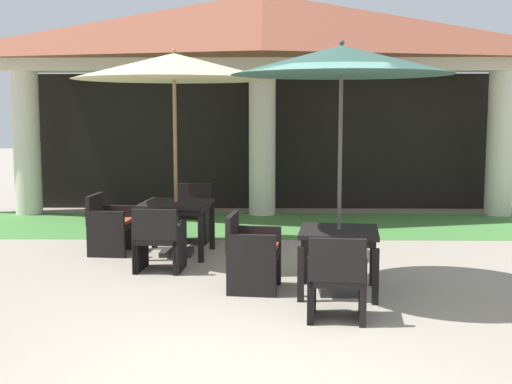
{
  "coord_description": "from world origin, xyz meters",
  "views": [
    {
      "loc": [
        0.09,
        -5.39,
        2.05
      ],
      "look_at": [
        -0.03,
        2.16,
        1.12
      ],
      "focal_mm": 46.98,
      "sensor_mm": 36.0,
      "label": 1
    }
  ],
  "objects_px": {
    "patio_umbrella_mid_right": "(341,63)",
    "terracotta_urn": "(146,232)",
    "patio_chair_near_foreground_south": "(159,241)",
    "patio_chair_near_foreground_west": "(110,225)",
    "patio_chair_mid_right_south": "(337,280)",
    "patio_chair_mid_right_west": "(251,254)",
    "patio_umbrella_near_foreground": "(174,68)",
    "patio_table_mid_right": "(339,239)",
    "patio_chair_near_foreground_north": "(190,215)",
    "patio_table_near_foreground": "(176,209)"
  },
  "relations": [
    {
      "from": "patio_umbrella_mid_right",
      "to": "terracotta_urn",
      "type": "height_order",
      "value": "patio_umbrella_mid_right"
    },
    {
      "from": "patio_chair_near_foreground_south",
      "to": "terracotta_urn",
      "type": "height_order",
      "value": "patio_chair_near_foreground_south"
    },
    {
      "from": "patio_chair_near_foreground_west",
      "to": "patio_chair_mid_right_south",
      "type": "height_order",
      "value": "patio_chair_mid_right_south"
    },
    {
      "from": "patio_chair_mid_right_south",
      "to": "patio_umbrella_mid_right",
      "type": "bearing_deg",
      "value": 90.0
    },
    {
      "from": "patio_chair_mid_right_west",
      "to": "patio_umbrella_near_foreground",
      "type": "bearing_deg",
      "value": -142.42
    },
    {
      "from": "patio_chair_near_foreground_south",
      "to": "terracotta_urn",
      "type": "distance_m",
      "value": 1.81
    },
    {
      "from": "patio_umbrella_mid_right",
      "to": "terracotta_urn",
      "type": "distance_m",
      "value": 4.49
    },
    {
      "from": "patio_umbrella_near_foreground",
      "to": "patio_chair_mid_right_west",
      "type": "distance_m",
      "value": 3.08
    },
    {
      "from": "patio_table_mid_right",
      "to": "patio_umbrella_mid_right",
      "type": "distance_m",
      "value": 1.93
    },
    {
      "from": "patio_umbrella_near_foreground",
      "to": "patio_chair_near_foreground_north",
      "type": "bearing_deg",
      "value": 84.76
    },
    {
      "from": "patio_table_near_foreground",
      "to": "patio_umbrella_near_foreground",
      "type": "height_order",
      "value": "patio_umbrella_near_foreground"
    },
    {
      "from": "patio_table_near_foreground",
      "to": "terracotta_urn",
      "type": "bearing_deg",
      "value": 127.28
    },
    {
      "from": "patio_chair_near_foreground_west",
      "to": "patio_chair_mid_right_south",
      "type": "distance_m",
      "value": 4.22
    },
    {
      "from": "patio_umbrella_near_foreground",
      "to": "terracotta_urn",
      "type": "relative_size",
      "value": 6.55
    },
    {
      "from": "patio_umbrella_near_foreground",
      "to": "patio_chair_near_foreground_west",
      "type": "distance_m",
      "value": 2.42
    },
    {
      "from": "patio_chair_near_foreground_south",
      "to": "patio_umbrella_mid_right",
      "type": "relative_size",
      "value": 0.3
    },
    {
      "from": "patio_umbrella_near_foreground",
      "to": "patio_table_mid_right",
      "type": "distance_m",
      "value": 3.5
    },
    {
      "from": "patio_chair_near_foreground_south",
      "to": "patio_table_mid_right",
      "type": "relative_size",
      "value": 0.87
    },
    {
      "from": "patio_chair_near_foreground_north",
      "to": "patio_umbrella_mid_right",
      "type": "height_order",
      "value": "patio_umbrella_mid_right"
    },
    {
      "from": "patio_umbrella_mid_right",
      "to": "patio_table_near_foreground",
      "type": "bearing_deg",
      "value": 136.58
    },
    {
      "from": "patio_chair_mid_right_south",
      "to": "patio_umbrella_near_foreground",
      "type": "bearing_deg",
      "value": 130.49
    },
    {
      "from": "patio_umbrella_near_foreground",
      "to": "patio_chair_near_foreground_north",
      "type": "distance_m",
      "value": 2.41
    },
    {
      "from": "patio_umbrella_mid_right",
      "to": "patio_chair_mid_right_south",
      "type": "distance_m",
      "value": 2.36
    },
    {
      "from": "patio_chair_near_foreground_south",
      "to": "patio_chair_mid_right_west",
      "type": "xyz_separation_m",
      "value": [
        1.19,
        -0.89,
        0.03
      ]
    },
    {
      "from": "patio_table_near_foreground",
      "to": "terracotta_urn",
      "type": "height_order",
      "value": "patio_table_near_foreground"
    },
    {
      "from": "patio_table_near_foreground",
      "to": "patio_chair_near_foreground_west",
      "type": "distance_m",
      "value": 1.01
    },
    {
      "from": "patio_chair_near_foreground_north",
      "to": "patio_chair_mid_right_south",
      "type": "xyz_separation_m",
      "value": [
        1.88,
        -3.92,
        -0.01
      ]
    },
    {
      "from": "patio_chair_near_foreground_north",
      "to": "patio_chair_mid_right_west",
      "type": "distance_m",
      "value": 3.0
    },
    {
      "from": "patio_chair_near_foreground_north",
      "to": "patio_chair_near_foreground_south",
      "type": "bearing_deg",
      "value": 90.0
    },
    {
      "from": "patio_umbrella_near_foreground",
      "to": "patio_chair_near_foreground_west",
      "type": "height_order",
      "value": "patio_umbrella_near_foreground"
    },
    {
      "from": "patio_table_mid_right",
      "to": "patio_chair_near_foreground_west",
      "type": "bearing_deg",
      "value": 145.99
    },
    {
      "from": "patio_table_mid_right",
      "to": "patio_chair_mid_right_west",
      "type": "xyz_separation_m",
      "value": [
        -0.98,
        0.12,
        -0.2
      ]
    },
    {
      "from": "patio_umbrella_near_foreground",
      "to": "patio_chair_near_foreground_south",
      "type": "bearing_deg",
      "value": -95.24
    },
    {
      "from": "patio_table_near_foreground",
      "to": "patio_umbrella_near_foreground",
      "type": "relative_size",
      "value": 0.36
    },
    {
      "from": "patio_chair_mid_right_west",
      "to": "patio_chair_near_foreground_north",
      "type": "bearing_deg",
      "value": -153.43
    },
    {
      "from": "patio_chair_near_foreground_north",
      "to": "patio_chair_mid_right_west",
      "type": "bearing_deg",
      "value": 115.03
    },
    {
      "from": "patio_chair_mid_right_south",
      "to": "terracotta_urn",
      "type": "distance_m",
      "value": 4.5
    },
    {
      "from": "patio_chair_near_foreground_west",
      "to": "patio_chair_near_foreground_south",
      "type": "height_order",
      "value": "patio_chair_near_foreground_west"
    },
    {
      "from": "patio_table_mid_right",
      "to": "patio_umbrella_mid_right",
      "type": "bearing_deg",
      "value": -146.31
    },
    {
      "from": "patio_table_near_foreground",
      "to": "patio_chair_near_foreground_west",
      "type": "xyz_separation_m",
      "value": [
        -0.97,
        0.09,
        -0.25
      ]
    },
    {
      "from": "patio_chair_near_foreground_south",
      "to": "patio_chair_near_foreground_west",
      "type": "bearing_deg",
      "value": 135.08
    },
    {
      "from": "patio_table_near_foreground",
      "to": "patio_umbrella_mid_right",
      "type": "relative_size",
      "value": 0.37
    },
    {
      "from": "patio_umbrella_near_foreground",
      "to": "patio_chair_mid_right_west",
      "type": "bearing_deg",
      "value": -59.2
    },
    {
      "from": "patio_chair_near_foreground_south",
      "to": "patio_table_mid_right",
      "type": "xyz_separation_m",
      "value": [
        2.17,
        -1.0,
        0.23
      ]
    },
    {
      "from": "patio_chair_mid_right_west",
      "to": "patio_chair_near_foreground_west",
      "type": "bearing_deg",
      "value": -126.33
    },
    {
      "from": "patio_table_mid_right",
      "to": "patio_chair_mid_right_south",
      "type": "distance_m",
      "value": 1.01
    },
    {
      "from": "patio_table_mid_right",
      "to": "patio_umbrella_mid_right",
      "type": "xyz_separation_m",
      "value": [
        -0.0,
        -0.0,
        1.93
      ]
    },
    {
      "from": "patio_table_near_foreground",
      "to": "patio_chair_near_foreground_west",
      "type": "bearing_deg",
      "value": 174.76
    },
    {
      "from": "patio_table_mid_right",
      "to": "patio_chair_mid_right_south",
      "type": "relative_size",
      "value": 1.12
    },
    {
      "from": "patio_table_near_foreground",
      "to": "patio_chair_near_foreground_south",
      "type": "bearing_deg",
      "value": -95.24
    }
  ]
}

